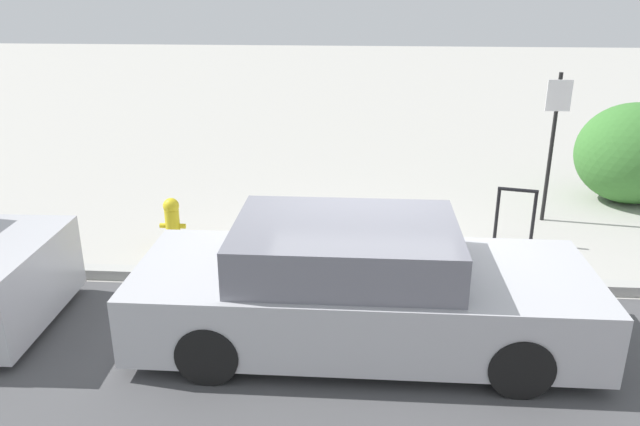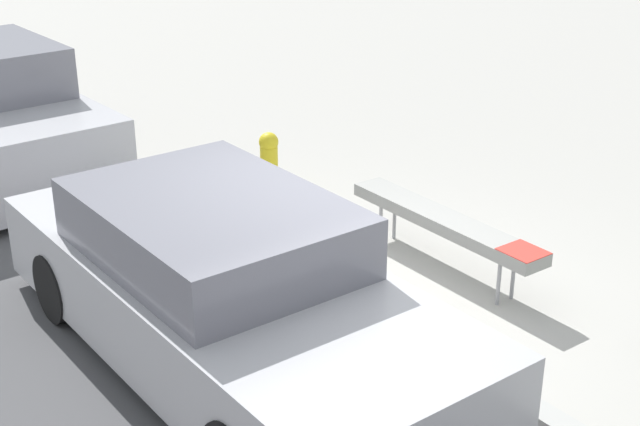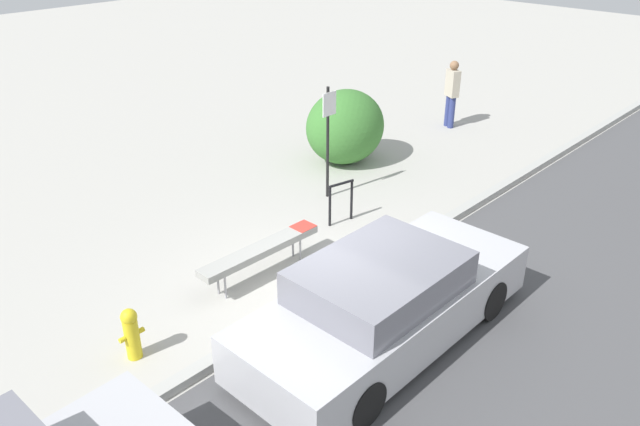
{
  "view_description": "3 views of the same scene",
  "coord_description": "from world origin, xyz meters",
  "px_view_note": "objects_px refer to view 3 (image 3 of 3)",
  "views": [
    {
      "loc": [
        -0.05,
        -6.97,
        3.56
      ],
      "look_at": [
        -0.56,
        0.33,
        0.82
      ],
      "focal_mm": 35.0,
      "sensor_mm": 36.0,
      "label": 1
    },
    {
      "loc": [
        5.18,
        -4.33,
        3.8
      ],
      "look_at": [
        -0.7,
        0.14,
        0.65
      ],
      "focal_mm": 50.0,
      "sensor_mm": 36.0,
      "label": 2
    },
    {
      "loc": [
        -5.72,
        -5.44,
        5.52
      ],
      "look_at": [
        0.64,
        0.6,
        1.06
      ],
      "focal_mm": 35.0,
      "sensor_mm": 36.0,
      "label": 3
    }
  ],
  "objects_px": {
    "parked_car_near": "(385,302)",
    "bench": "(261,250)",
    "fire_hydrant": "(131,332)",
    "pedestrian": "(452,92)",
    "sign_post": "(328,133)",
    "bike_rack": "(341,198)"
  },
  "relations": [
    {
      "from": "bench",
      "to": "sign_post",
      "type": "xyz_separation_m",
      "value": [
        2.95,
        1.28,
        0.9
      ]
    },
    {
      "from": "sign_post",
      "to": "fire_hydrant",
      "type": "xyz_separation_m",
      "value": [
        -5.46,
        -1.54,
        -0.98
      ]
    },
    {
      "from": "bench",
      "to": "bike_rack",
      "type": "bearing_deg",
      "value": 8.93
    },
    {
      "from": "bike_rack",
      "to": "fire_hydrant",
      "type": "height_order",
      "value": "bike_rack"
    },
    {
      "from": "fire_hydrant",
      "to": "parked_car_near",
      "type": "relative_size",
      "value": 0.17
    },
    {
      "from": "sign_post",
      "to": "pedestrian",
      "type": "xyz_separation_m",
      "value": [
        5.44,
        0.63,
        -0.44
      ]
    },
    {
      "from": "bike_rack",
      "to": "sign_post",
      "type": "xyz_separation_m",
      "value": [
        0.67,
        0.95,
        0.88
      ]
    },
    {
      "from": "bike_rack",
      "to": "parked_car_near",
      "type": "height_order",
      "value": "parked_car_near"
    },
    {
      "from": "fire_hydrant",
      "to": "pedestrian",
      "type": "height_order",
      "value": "pedestrian"
    },
    {
      "from": "fire_hydrant",
      "to": "bike_rack",
      "type": "bearing_deg",
      "value": 7.0
    },
    {
      "from": "sign_post",
      "to": "pedestrian",
      "type": "height_order",
      "value": "sign_post"
    },
    {
      "from": "fire_hydrant",
      "to": "pedestrian",
      "type": "distance_m",
      "value": 11.13
    },
    {
      "from": "bench",
      "to": "parked_car_near",
      "type": "relative_size",
      "value": 0.49
    },
    {
      "from": "bench",
      "to": "sign_post",
      "type": "height_order",
      "value": "sign_post"
    },
    {
      "from": "pedestrian",
      "to": "parked_car_near",
      "type": "distance_m",
      "value": 9.38
    },
    {
      "from": "sign_post",
      "to": "pedestrian",
      "type": "distance_m",
      "value": 5.5
    },
    {
      "from": "bench",
      "to": "fire_hydrant",
      "type": "distance_m",
      "value": 2.53
    },
    {
      "from": "parked_car_near",
      "to": "bench",
      "type": "bearing_deg",
      "value": 92.18
    },
    {
      "from": "bike_rack",
      "to": "parked_car_near",
      "type": "xyz_separation_m",
      "value": [
        -2.19,
        -2.77,
        0.11
      ]
    },
    {
      "from": "bench",
      "to": "bike_rack",
      "type": "relative_size",
      "value": 2.76
    },
    {
      "from": "bike_rack",
      "to": "parked_car_near",
      "type": "distance_m",
      "value": 3.53
    },
    {
      "from": "bike_rack",
      "to": "fire_hydrant",
      "type": "distance_m",
      "value": 4.83
    }
  ]
}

